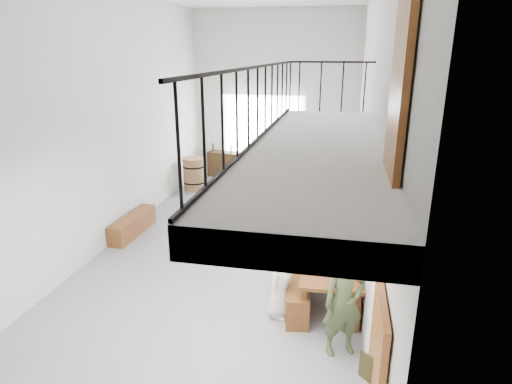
% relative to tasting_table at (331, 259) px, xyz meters
% --- Properties ---
extents(floor, '(12.00, 12.00, 0.00)m').
position_rel_tasting_table_xyz_m(floor, '(-2.20, 1.42, -0.71)').
color(floor, slate).
rests_on(floor, ground).
extents(room_walls, '(12.00, 12.00, 12.00)m').
position_rel_tasting_table_xyz_m(room_walls, '(-2.20, 1.42, 2.85)').
color(room_walls, white).
rests_on(room_walls, ground).
extents(gateway_portal, '(2.80, 0.08, 2.80)m').
position_rel_tasting_table_xyz_m(gateway_portal, '(-2.60, 7.36, 0.69)').
color(gateway_portal, white).
rests_on(gateway_portal, ground).
extents(right_wall_decor, '(0.07, 8.28, 5.07)m').
position_rel_tasting_table_xyz_m(right_wall_decor, '(0.50, -0.45, 1.04)').
color(right_wall_decor, '#944E1C').
rests_on(right_wall_decor, ground).
extents(balcony, '(1.52, 5.62, 4.00)m').
position_rel_tasting_table_xyz_m(balcony, '(-0.22, -1.71, 2.26)').
color(balcony, white).
rests_on(balcony, ground).
extents(tasting_table, '(1.08, 2.42, 0.79)m').
position_rel_tasting_table_xyz_m(tasting_table, '(0.00, 0.00, 0.00)').
color(tasting_table, brown).
rests_on(tasting_table, ground).
extents(bench_inner, '(0.66, 2.30, 0.52)m').
position_rel_tasting_table_xyz_m(bench_inner, '(-0.58, -0.08, -0.44)').
color(bench_inner, brown).
rests_on(bench_inner, ground).
extents(bench_wall, '(0.30, 1.77, 0.41)m').
position_rel_tasting_table_xyz_m(bench_wall, '(0.37, -0.09, -0.50)').
color(bench_wall, brown).
rests_on(bench_wall, ground).
extents(tableware, '(0.41, 1.78, 0.35)m').
position_rel_tasting_table_xyz_m(tableware, '(0.00, 0.16, 0.22)').
color(tableware, black).
rests_on(tableware, tasting_table).
extents(side_bench, '(0.42, 1.68, 0.47)m').
position_rel_tasting_table_xyz_m(side_bench, '(-4.70, 1.80, -0.47)').
color(side_bench, brown).
rests_on(side_bench, ground).
extents(oak_barrel, '(0.69, 0.69, 1.02)m').
position_rel_tasting_table_xyz_m(oak_barrel, '(-4.44, 5.44, -0.20)').
color(oak_barrel, olive).
rests_on(oak_barrel, ground).
extents(serving_counter, '(1.70, 0.73, 0.87)m').
position_rel_tasting_table_xyz_m(serving_counter, '(-3.66, 7.07, -0.27)').
color(serving_counter, '#392510').
rests_on(serving_counter, ground).
extents(counter_bottles, '(1.39, 0.29, 0.28)m').
position_rel_tasting_table_xyz_m(counter_bottles, '(-3.67, 7.04, 0.30)').
color(counter_bottles, black).
rests_on(counter_bottles, serving_counter).
extents(guest_left_a, '(0.57, 0.71, 1.25)m').
position_rel_tasting_table_xyz_m(guest_left_a, '(-0.77, -0.80, -0.08)').
color(guest_left_a, white).
rests_on(guest_left_a, ground).
extents(guest_left_b, '(0.42, 0.55, 1.33)m').
position_rel_tasting_table_xyz_m(guest_left_b, '(-0.80, -0.07, -0.04)').
color(guest_left_b, '#247876').
rests_on(guest_left_b, ground).
extents(guest_left_c, '(0.67, 0.74, 1.25)m').
position_rel_tasting_table_xyz_m(guest_left_c, '(-0.82, 0.43, -0.08)').
color(guest_left_c, white).
rests_on(guest_left_c, ground).
extents(guest_left_d, '(0.68, 0.95, 1.33)m').
position_rel_tasting_table_xyz_m(guest_left_d, '(-0.70, 0.88, -0.04)').
color(guest_left_d, '#247876').
rests_on(guest_left_d, ground).
extents(guest_right_a, '(0.39, 0.75, 1.23)m').
position_rel_tasting_table_xyz_m(guest_right_a, '(0.50, -0.62, -0.09)').
color(guest_right_a, '#A71C24').
rests_on(guest_right_a, ground).
extents(guest_right_b, '(0.37, 1.13, 1.22)m').
position_rel_tasting_table_xyz_m(guest_right_b, '(0.49, 0.08, -0.10)').
color(guest_right_b, black).
rests_on(guest_right_b, ground).
extents(guest_right_c, '(0.61, 0.74, 1.30)m').
position_rel_tasting_table_xyz_m(guest_right_c, '(0.54, 0.66, -0.05)').
color(guest_right_c, white).
rests_on(guest_right_c, ground).
extents(host_standing, '(0.71, 0.60, 1.65)m').
position_rel_tasting_table_xyz_m(host_standing, '(0.23, -1.52, 0.12)').
color(host_standing, '#424C2B').
rests_on(host_standing, ground).
extents(potted_plant, '(0.41, 0.37, 0.41)m').
position_rel_tasting_table_xyz_m(potted_plant, '(0.25, 2.18, -0.50)').
color(potted_plant, '#194B17').
rests_on(potted_plant, ground).
extents(bicycle_near, '(1.92, 1.24, 0.95)m').
position_rel_tasting_table_xyz_m(bicycle_near, '(-1.51, 6.93, -0.23)').
color(bicycle_near, black).
rests_on(bicycle_near, ground).
extents(bicycle_far, '(1.54, 0.89, 0.89)m').
position_rel_tasting_table_xyz_m(bicycle_far, '(-1.37, 6.22, -0.26)').
color(bicycle_far, black).
rests_on(bicycle_far, ground).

